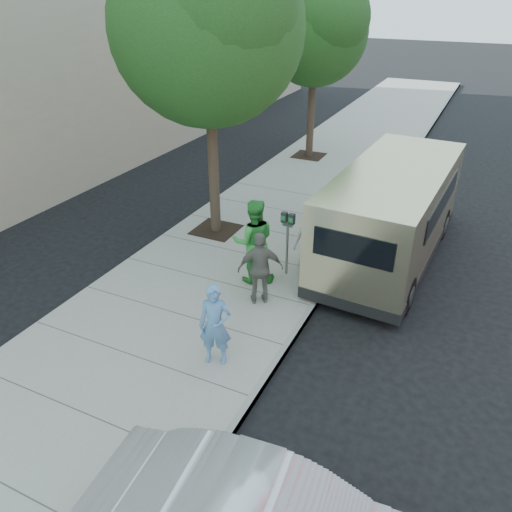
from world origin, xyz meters
name	(u,v)px	position (x,y,z in m)	size (l,w,h in m)	color
ground	(252,296)	(0.00, 0.00, 0.00)	(120.00, 120.00, 0.00)	black
sidewalk	(214,283)	(-1.00, 0.00, 0.07)	(5.00, 60.00, 0.15)	gray
curb_face	(312,308)	(1.44, 0.00, 0.07)	(0.12, 60.00, 0.16)	gray
tree_near	(209,19)	(-2.25, 2.40, 5.55)	(4.62, 4.60, 7.53)	black
tree_far	(317,27)	(-2.25, 10.00, 4.88)	(3.92, 3.80, 6.49)	black
parking_meter	(288,231)	(0.41, 1.03, 1.29)	(0.33, 0.14, 1.58)	gray
van	(392,212)	(2.36, 3.13, 1.29)	(2.53, 6.68, 2.44)	beige
person_officer	(215,325)	(0.45, -2.44, 0.96)	(0.59, 0.39, 1.62)	#5B90C1
person_green_shirt	(254,241)	(-0.17, 0.43, 1.16)	(0.98, 0.77, 2.02)	green
person_gray_shirt	(310,238)	(0.79, 1.54, 0.94)	(0.77, 0.50, 1.58)	#B4B4B7
person_striped_polo	(260,269)	(0.35, -0.32, 0.98)	(0.97, 0.41, 1.66)	slate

